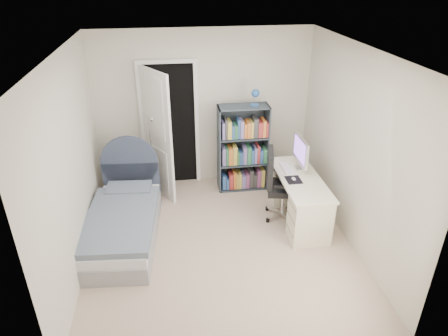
{
  "coord_description": "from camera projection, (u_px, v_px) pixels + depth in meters",
  "views": [
    {
      "loc": [
        -0.57,
        -4.25,
        3.32
      ],
      "look_at": [
        0.1,
        0.3,
        0.95
      ],
      "focal_mm": 32.0,
      "sensor_mm": 36.0,
      "label": 1
    }
  ],
  "objects": [
    {
      "name": "bookcase",
      "position": [
        244.0,
        151.0,
        6.36
      ],
      "size": [
        0.79,
        0.34,
        1.66
      ],
      "color": "#343E47",
      "rests_on": "ground"
    },
    {
      "name": "room_shell",
      "position": [
        219.0,
        158.0,
        4.76
      ],
      "size": [
        3.5,
        3.7,
        2.6
      ],
      "color": "tan",
      "rests_on": "ground"
    },
    {
      "name": "floor_lamp",
      "position": [
        153.0,
        163.0,
        6.26
      ],
      "size": [
        0.19,
        0.19,
        1.3
      ],
      "color": "silver",
      "rests_on": "ground"
    },
    {
      "name": "bed",
      "position": [
        124.0,
        220.0,
        5.33
      ],
      "size": [
        1.01,
        1.9,
        1.13
      ],
      "color": "gray",
      "rests_on": "ground"
    },
    {
      "name": "nightstand",
      "position": [
        135.0,
        168.0,
        6.41
      ],
      "size": [
        0.4,
        0.4,
        0.59
      ],
      "color": "tan",
      "rests_on": "ground"
    },
    {
      "name": "office_chair",
      "position": [
        278.0,
        182.0,
        5.61
      ],
      "size": [
        0.57,
        0.59,
        1.06
      ],
      "color": "silver",
      "rests_on": "ground"
    },
    {
      "name": "door",
      "position": [
        162.0,
        130.0,
        6.13
      ],
      "size": [
        0.92,
        0.73,
        2.06
      ],
      "color": "black",
      "rests_on": "ground"
    },
    {
      "name": "desk",
      "position": [
        298.0,
        196.0,
        5.66
      ],
      "size": [
        0.56,
        1.4,
        1.15
      ],
      "color": "#EEE5C7",
      "rests_on": "ground"
    }
  ]
}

